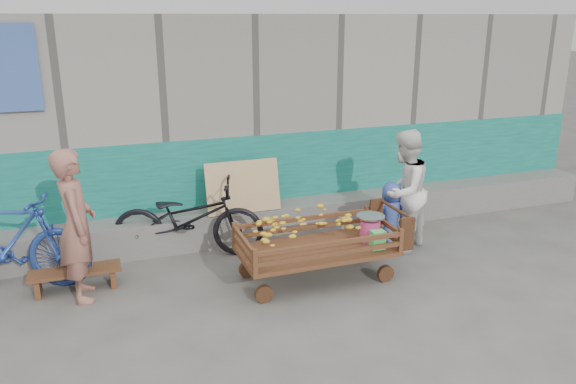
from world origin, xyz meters
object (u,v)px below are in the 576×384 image
object	(u,v)px
woman	(404,191)
child	(391,217)
vendor_man	(77,225)
bicycle_dark	(188,219)
banana_cart	(314,235)
bicycle_blue	(7,241)
bench	(75,275)

from	to	relation	value
woman	child	world-z (taller)	woman
vendor_man	woman	world-z (taller)	vendor_man
child	bicycle_dark	distance (m)	2.62
banana_cart	bicycle_blue	size ratio (longest dim) A/B	1.05
vendor_man	bicycle_dark	distance (m)	1.53
woman	banana_cart	bearing A→B (deg)	-17.34
bicycle_dark	bicycle_blue	xyz separation A→B (m)	(-2.07, -0.20, 0.06)
vendor_man	bicycle_dark	bearing A→B (deg)	-62.05
banana_cart	vendor_man	xyz separation A→B (m)	(-2.54, 0.48, 0.28)
vendor_man	woman	bearing A→B (deg)	-91.48
woman	bicycle_dark	bearing A→B (deg)	-50.44
vendor_man	woman	distance (m)	3.98
bench	bicycle_dark	world-z (taller)	bicycle_dark
bench	woman	bearing A→B (deg)	-3.29
banana_cart	bicycle_dark	size ratio (longest dim) A/B	1.03
woman	bicycle_blue	size ratio (longest dim) A/B	0.87
banana_cart	vendor_man	world-z (taller)	vendor_man
banana_cart	bicycle_dark	distance (m)	1.72
woman	child	xyz separation A→B (m)	(-0.16, 0.02, -0.34)
child	bicycle_dark	bearing A→B (deg)	-25.07
banana_cart	child	bearing A→B (deg)	20.10
woman	bicycle_dark	world-z (taller)	woman
bicycle_dark	child	bearing A→B (deg)	-88.71
banana_cart	bicycle_blue	xyz separation A→B (m)	(-3.30, 1.00, -0.01)
vendor_man	child	distance (m)	3.84
bicycle_dark	bicycle_blue	bearing A→B (deg)	113.17
bench	bicycle_dark	distance (m)	1.52
bench	woman	xyz separation A→B (m)	(4.06, -0.23, 0.62)
banana_cart	bicycle_blue	distance (m)	3.45
woman	child	bearing A→B (deg)	-41.60
woman	child	size ratio (longest dim) A/B	1.73
banana_cart	child	world-z (taller)	child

